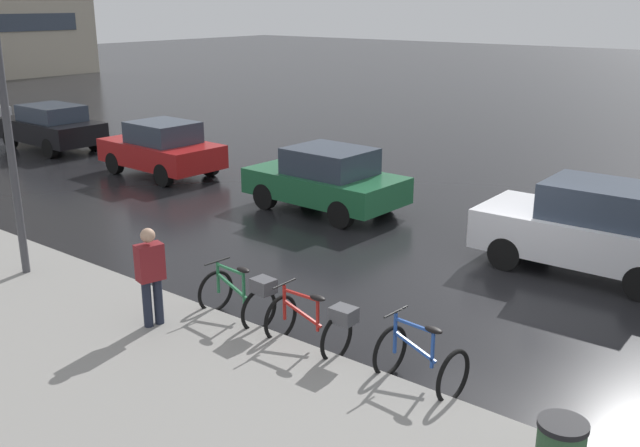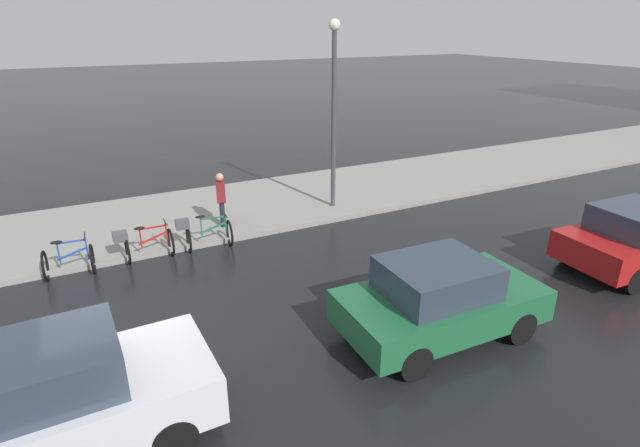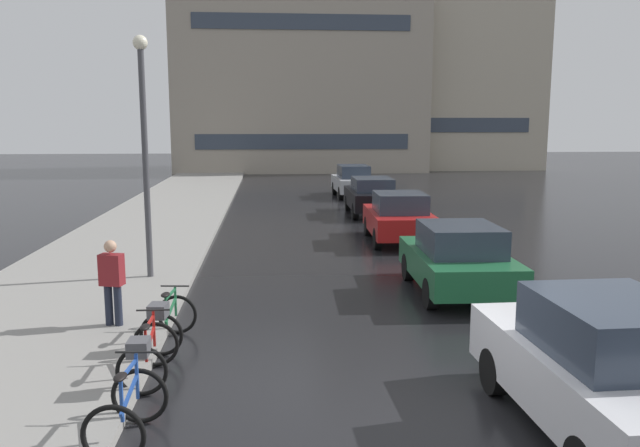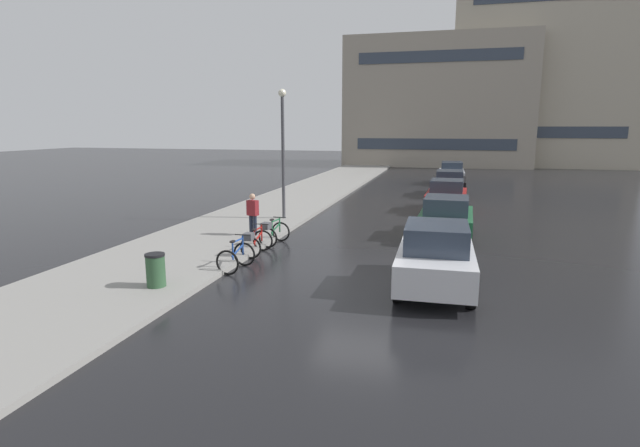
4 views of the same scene
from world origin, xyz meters
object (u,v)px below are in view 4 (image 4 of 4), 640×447
bicycle_nearest (236,257)px  car_red (447,195)px  car_black (450,183)px  car_green (446,217)px  car_white (436,257)px  pedestrian (253,213)px  bicycle_third (273,232)px  bicycle_second (255,241)px  streetlamp (283,143)px  car_silver (451,173)px  trash_bin (156,273)px

bicycle_nearest → car_red: 13.46m
car_black → car_green: bearing=-90.2°
car_white → car_red: size_ratio=1.06×
pedestrian → bicycle_third: bearing=-38.2°
bicycle_second → streetlamp: size_ratio=0.24×
bicycle_second → car_green: size_ratio=0.35×
car_red → car_black: (0.10, 5.95, -0.00)m
bicycle_second → car_black: bearing=70.1°
car_black → car_silver: (0.07, 6.33, 0.02)m
car_green → car_red: bearing=90.6°
bicycle_nearest → bicycle_second: bearing=93.1°
car_green → car_white: bearing=-91.5°
car_black → trash_bin: car_black is taller
car_black → pedestrian: bearing=-116.4°
pedestrian → streetlamp: 4.38m
car_white → pedestrian: size_ratio=2.38×
car_red → trash_bin: (-6.93, -14.44, -0.29)m
bicycle_second → car_silver: 23.54m
trash_bin → car_red: bearing=64.4°
car_white → streetlamp: streetlamp is taller
bicycle_nearest → trash_bin: size_ratio=1.13×
car_white → bicycle_nearest: bearing=177.4°
car_white → pedestrian: 8.03m
pedestrian → trash_bin: bearing=-90.4°
bicycle_nearest → car_white: 5.68m
pedestrian → streetlamp: size_ratio=0.30×
bicycle_nearest → bicycle_third: bearing=90.8°
bicycle_second → bicycle_third: 1.51m
bicycle_second → streetlamp: (-1.06, 5.98, 2.94)m
streetlamp → trash_bin: streetlamp is taller
car_red → pedestrian: bearing=-130.3°
bicycle_nearest → streetlamp: size_ratio=0.20×
car_white → pedestrian: bearing=147.6°
streetlamp → trash_bin: size_ratio=5.73×
car_white → trash_bin: size_ratio=4.07×
car_white → streetlamp: size_ratio=0.71×
bicycle_nearest → bicycle_third: (-0.05, 3.20, 0.09)m
car_black → streetlamp: streetlamp is taller
car_white → car_black: 18.37m
car_green → streetlamp: streetlamp is taller
car_green → car_black: 11.99m
bicycle_nearest → car_black: (5.86, 18.11, 0.38)m
bicycle_third → car_silver: car_silver is taller
car_white → car_green: 6.38m
car_green → car_red: car_red is taller
pedestrian → bicycle_second: bearing=-66.4°
bicycle_third → streetlamp: streetlamp is taller
car_white → streetlamp: 10.76m
car_green → streetlamp: bearing=167.5°
trash_bin → car_black: bearing=71.0°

